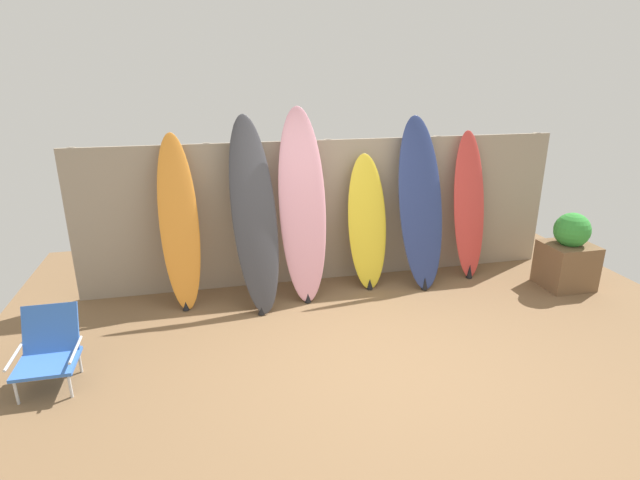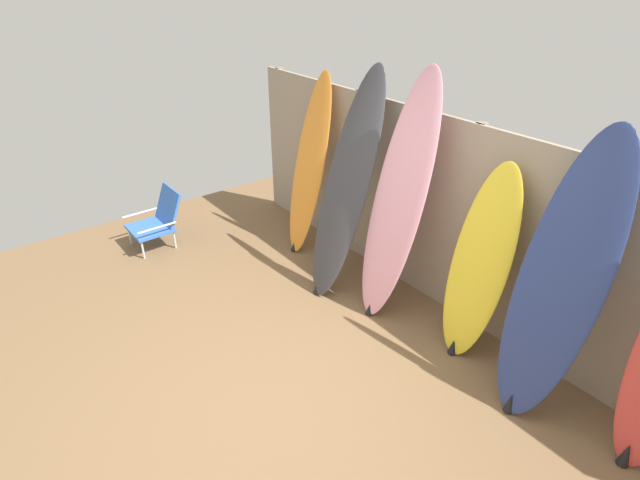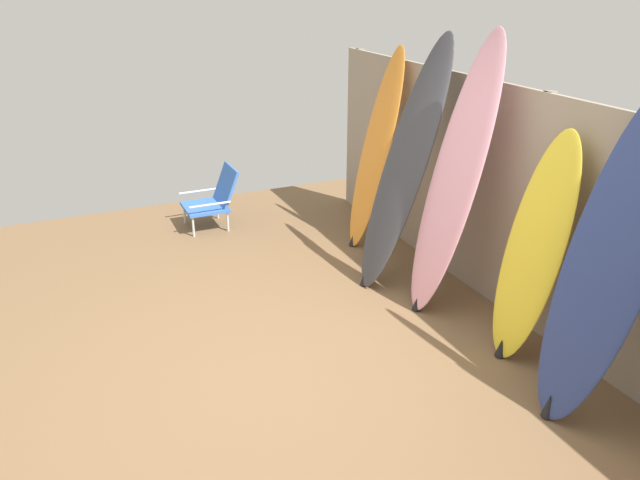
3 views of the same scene
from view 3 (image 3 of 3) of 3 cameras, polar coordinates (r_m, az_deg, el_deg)
ground at (r=4.42m, az=-3.21°, el=-12.29°), size 7.68×7.68×0.00m
fence_back at (r=4.98m, az=18.64°, el=2.44°), size 6.08×0.11×1.80m
surfboard_orange_0 at (r=6.15m, az=5.12°, el=8.12°), size 0.48×0.59×1.96m
surfboard_charcoal_1 at (r=5.35m, az=7.79°, el=6.81°), size 0.60×0.90×2.15m
surfboard_pink_2 at (r=4.95m, az=12.23°, el=5.55°), size 0.55×0.64×2.22m
surfboard_yellow_3 at (r=4.52m, az=18.95°, el=-0.94°), size 0.51×0.44×1.65m
surfboard_navy_4 at (r=3.98m, az=24.94°, el=-1.73°), size 0.61×0.69×2.09m
beach_chair at (r=6.85m, az=-9.64°, el=3.84°), size 0.50×0.56×0.65m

